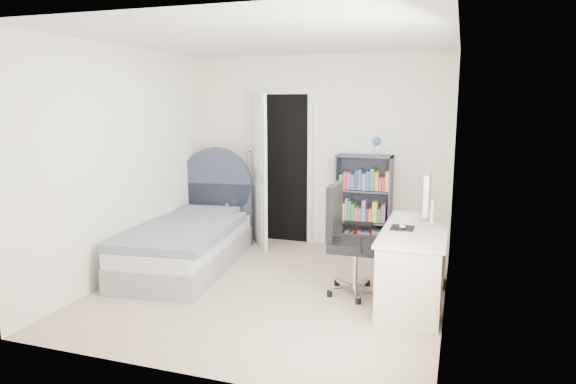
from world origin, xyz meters
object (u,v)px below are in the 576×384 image
(floor_lamp, at_px, (250,203))
(bookcase, at_px, (364,208))
(nightstand, at_px, (220,209))
(office_chair, at_px, (347,234))
(desk, at_px, (414,260))
(bed, at_px, (190,240))

(floor_lamp, relative_size, bookcase, 0.88)
(nightstand, relative_size, office_chair, 0.59)
(nightstand, relative_size, floor_lamp, 0.50)
(desk, bearing_deg, bed, 174.14)
(nightstand, relative_size, bookcase, 0.44)
(bookcase, bearing_deg, bed, -147.09)
(nightstand, bearing_deg, bed, -81.57)
(nightstand, distance_m, bookcase, 2.02)
(bed, bearing_deg, nightstand, 98.43)
(desk, bearing_deg, office_chair, -177.78)
(bed, relative_size, nightstand, 3.43)
(bookcase, height_order, desk, bookcase)
(desk, relative_size, office_chair, 1.34)
(floor_lamp, distance_m, desk, 2.77)
(floor_lamp, bearing_deg, office_chair, -41.73)
(nightstand, height_order, bookcase, bookcase)
(nightstand, distance_m, floor_lamp, 0.45)
(bed, bearing_deg, floor_lamp, 77.75)
(floor_lamp, bearing_deg, desk, -32.18)
(floor_lamp, bearing_deg, bed, -102.25)
(nightstand, bearing_deg, floor_lamp, 5.36)
(bookcase, xyz_separation_m, desk, (0.76, -1.46, -0.17))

